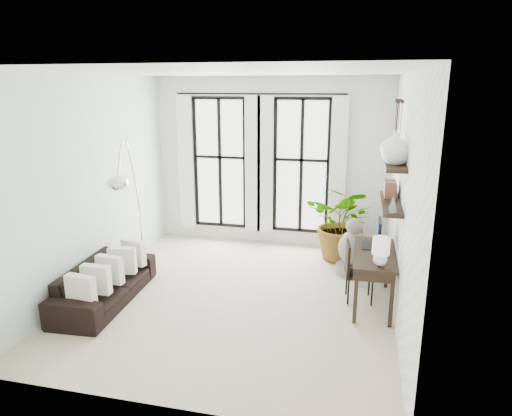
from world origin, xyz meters
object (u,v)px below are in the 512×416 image
(desk, at_px, (374,257))
(buddha, at_px, (353,251))
(arc_lamp, at_px, (128,173))
(desk_chair, at_px, (354,268))
(sofa, at_px, (105,283))
(plant, at_px, (344,223))

(desk, height_order, buddha, desk)
(buddha, bearing_deg, arc_lamp, -161.63)
(desk, xyz_separation_m, arc_lamp, (-3.64, -0.02, 1.03))
(desk_chair, bearing_deg, sofa, -172.69)
(desk_chair, relative_size, arc_lamp, 0.38)
(desk, distance_m, buddha, 1.18)
(plant, distance_m, desk, 1.78)
(sofa, distance_m, plant, 4.09)
(desk, relative_size, arc_lamp, 0.58)
(plant, relative_size, desk, 1.04)
(desk, relative_size, buddha, 1.38)
(sofa, bearing_deg, arc_lamp, -11.11)
(sofa, xyz_separation_m, desk_chair, (3.49, 0.86, 0.21))
(desk, xyz_separation_m, buddha, (-0.30, 1.09, -0.33))
(sofa, bearing_deg, buddha, -65.09)
(desk, height_order, desk_chair, desk)
(desk_chair, height_order, arc_lamp, arc_lamp)
(sofa, bearing_deg, plant, -56.03)
(sofa, height_order, plant, plant)
(sofa, relative_size, desk_chair, 2.24)
(desk_chair, bearing_deg, plant, 91.82)
(buddha, bearing_deg, plant, 106.75)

